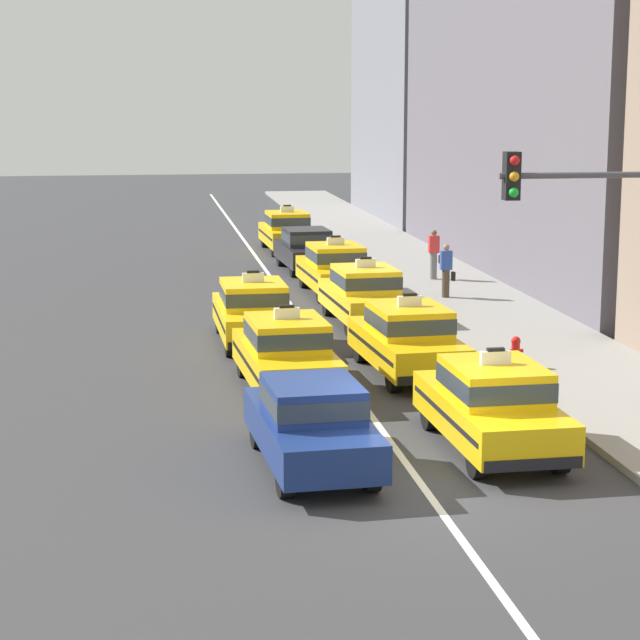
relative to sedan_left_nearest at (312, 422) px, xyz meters
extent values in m
plane|color=#353538|center=(1.70, -1.32, -0.85)|extent=(160.00, 160.00, 0.00)
cube|color=silver|center=(1.70, 18.68, -0.84)|extent=(0.14, 80.00, 0.01)
cube|color=gray|center=(7.30, 13.68, -0.77)|extent=(4.00, 90.00, 0.15)
cylinder|color=black|center=(-0.80, 1.41, -0.53)|extent=(0.28, 0.65, 0.64)
cylinder|color=black|center=(0.64, 1.49, -0.53)|extent=(0.28, 0.65, 0.64)
cylinder|color=black|center=(-0.64, -1.42, -0.53)|extent=(0.28, 0.65, 0.64)
cylinder|color=black|center=(0.80, -1.34, -0.53)|extent=(0.28, 0.65, 0.64)
cube|color=navy|center=(0.00, 0.03, -0.20)|extent=(2.01, 4.39, 0.66)
cube|color=navy|center=(0.00, -0.07, 0.43)|extent=(1.67, 1.99, 0.60)
cube|color=#2D3842|center=(0.00, -0.07, 0.43)|extent=(1.69, 2.01, 0.33)
cylinder|color=black|center=(-0.59, 7.09, -0.53)|extent=(0.27, 0.65, 0.64)
cylinder|color=black|center=(0.88, 7.16, -0.53)|extent=(0.27, 0.65, 0.64)
cylinder|color=black|center=(-0.43, 4.03, -0.53)|extent=(0.27, 0.65, 0.64)
cylinder|color=black|center=(1.04, 4.11, -0.53)|extent=(0.27, 0.65, 0.64)
cube|color=yellow|center=(0.22, 5.60, -0.18)|extent=(2.03, 4.59, 0.70)
cube|color=black|center=(0.22, 5.60, -0.13)|extent=(2.03, 4.23, 0.10)
cube|color=yellow|center=(0.23, 5.45, 0.49)|extent=(1.71, 2.18, 0.64)
cube|color=#2D3842|center=(0.23, 5.45, 0.49)|extent=(1.73, 2.20, 0.35)
cube|color=white|center=(0.23, 5.45, 0.93)|extent=(0.57, 0.15, 0.24)
cube|color=black|center=(0.23, 5.45, 1.08)|extent=(0.33, 0.13, 0.06)
cube|color=black|center=(0.11, 7.80, -0.43)|extent=(1.71, 0.23, 0.20)
cube|color=black|center=(0.34, 3.39, -0.43)|extent=(1.71, 0.23, 0.20)
cylinder|color=black|center=(-0.77, 12.36, -0.53)|extent=(0.25, 0.64, 0.64)
cylinder|color=black|center=(0.71, 12.37, -0.53)|extent=(0.25, 0.64, 0.64)
cylinder|color=black|center=(-0.73, 9.30, -0.53)|extent=(0.25, 0.64, 0.64)
cylinder|color=black|center=(0.75, 9.31, -0.53)|extent=(0.25, 0.64, 0.64)
cube|color=yellow|center=(-0.01, 10.83, -0.18)|extent=(1.86, 4.52, 0.70)
cube|color=black|center=(-0.01, 10.83, -0.13)|extent=(1.87, 4.16, 0.10)
cube|color=yellow|center=(-0.01, 10.68, 0.49)|extent=(1.63, 2.12, 0.64)
cube|color=#2D3842|center=(-0.01, 10.68, 0.49)|extent=(1.65, 2.14, 0.35)
cube|color=white|center=(-0.01, 10.68, 0.93)|extent=(0.56, 0.13, 0.24)
cube|color=black|center=(-0.01, 10.68, 1.08)|extent=(0.32, 0.11, 0.06)
cube|color=black|center=(-0.04, 13.04, -0.43)|extent=(1.71, 0.16, 0.20)
cube|color=black|center=(0.02, 8.62, -0.43)|extent=(1.71, 0.16, 0.20)
cylinder|color=black|center=(2.64, 2.13, -0.53)|extent=(0.26, 0.65, 0.64)
cylinder|color=black|center=(4.12, 2.17, -0.53)|extent=(0.26, 0.65, 0.64)
cylinder|color=black|center=(2.73, -0.93, -0.53)|extent=(0.26, 0.65, 0.64)
cylinder|color=black|center=(4.20, -0.89, -0.53)|extent=(0.26, 0.65, 0.64)
cube|color=yellow|center=(3.42, 0.62, -0.18)|extent=(1.92, 4.55, 0.70)
cube|color=black|center=(3.42, 0.62, -0.13)|extent=(1.93, 4.19, 0.10)
cube|color=yellow|center=(3.43, 0.47, 0.49)|extent=(1.66, 2.14, 0.64)
cube|color=#2D3842|center=(3.43, 0.47, 0.49)|extent=(1.68, 2.16, 0.35)
cube|color=white|center=(3.43, 0.47, 0.93)|extent=(0.56, 0.14, 0.24)
cube|color=black|center=(3.43, 0.47, 1.08)|extent=(0.32, 0.12, 0.06)
cube|color=black|center=(3.36, 2.83, -0.43)|extent=(1.71, 0.19, 0.20)
cube|color=black|center=(3.49, -1.59, -0.43)|extent=(1.71, 0.19, 0.20)
cylinder|color=black|center=(2.38, 8.20, -0.53)|extent=(0.28, 0.65, 0.64)
cylinder|color=black|center=(3.85, 8.29, -0.53)|extent=(0.28, 0.65, 0.64)
cylinder|color=black|center=(2.56, 5.15, -0.53)|extent=(0.28, 0.65, 0.64)
cylinder|color=black|center=(4.04, 5.24, -0.53)|extent=(0.28, 0.65, 0.64)
cube|color=yellow|center=(3.21, 6.72, -0.18)|extent=(2.06, 4.60, 0.70)
cube|color=black|center=(3.21, 6.72, -0.13)|extent=(2.06, 4.24, 0.10)
cube|color=yellow|center=(3.22, 6.57, 0.49)|extent=(1.72, 2.19, 0.64)
cube|color=#2D3842|center=(3.22, 6.57, 0.49)|extent=(1.74, 2.21, 0.35)
cube|color=white|center=(3.22, 6.57, 0.93)|extent=(0.57, 0.15, 0.24)
cube|color=black|center=(3.22, 6.57, 1.08)|extent=(0.33, 0.13, 0.06)
cube|color=black|center=(3.08, 8.93, -0.43)|extent=(1.72, 0.24, 0.20)
cube|color=black|center=(3.34, 4.51, -0.43)|extent=(1.72, 0.24, 0.20)
cylinder|color=black|center=(2.56, 14.50, -0.53)|extent=(0.27, 0.65, 0.64)
cylinder|color=black|center=(4.04, 14.57, -0.53)|extent=(0.27, 0.65, 0.64)
cylinder|color=black|center=(2.70, 11.45, -0.53)|extent=(0.27, 0.65, 0.64)
cylinder|color=black|center=(4.18, 11.51, -0.53)|extent=(0.27, 0.65, 0.64)
cube|color=yellow|center=(3.37, 13.01, -0.18)|extent=(2.00, 4.58, 0.70)
cube|color=black|center=(3.37, 13.01, -0.13)|extent=(2.01, 4.22, 0.10)
cube|color=yellow|center=(3.38, 12.86, 0.49)|extent=(1.69, 2.17, 0.64)
cube|color=#2D3842|center=(3.38, 12.86, 0.49)|extent=(1.72, 2.19, 0.35)
cube|color=white|center=(3.38, 12.86, 0.93)|extent=(0.56, 0.15, 0.24)
cube|color=black|center=(3.38, 12.86, 1.08)|extent=(0.32, 0.12, 0.06)
cube|color=black|center=(3.27, 15.22, -0.43)|extent=(1.71, 0.22, 0.20)
cube|color=black|center=(3.47, 10.80, -0.43)|extent=(1.71, 0.22, 0.20)
cylinder|color=black|center=(2.56, 19.72, -0.53)|extent=(0.27, 0.65, 0.64)
cylinder|color=black|center=(4.03, 19.79, -0.53)|extent=(0.27, 0.65, 0.64)
cylinder|color=black|center=(2.69, 16.67, -0.53)|extent=(0.27, 0.65, 0.64)
cylinder|color=black|center=(4.17, 16.73, -0.53)|extent=(0.27, 0.65, 0.64)
cube|color=yellow|center=(3.36, 18.23, -0.18)|extent=(1.99, 4.57, 0.70)
cube|color=black|center=(3.36, 18.23, -0.13)|extent=(2.00, 4.22, 0.10)
cube|color=yellow|center=(3.37, 18.08, 0.49)|extent=(1.69, 2.17, 0.64)
cube|color=#2D3842|center=(3.37, 18.08, 0.49)|extent=(1.71, 2.19, 0.35)
cube|color=white|center=(3.37, 18.08, 0.93)|extent=(0.56, 0.14, 0.24)
cube|color=black|center=(3.37, 18.08, 1.08)|extent=(0.32, 0.12, 0.06)
cube|color=black|center=(3.27, 20.43, -0.43)|extent=(1.71, 0.21, 0.20)
cube|color=black|center=(3.46, 16.02, -0.43)|extent=(1.71, 0.21, 0.20)
cylinder|color=black|center=(2.38, 25.01, -0.53)|extent=(0.27, 0.65, 0.64)
cylinder|color=black|center=(3.82, 25.08, -0.53)|extent=(0.27, 0.65, 0.64)
cylinder|color=black|center=(2.53, 22.17, -0.53)|extent=(0.27, 0.65, 0.64)
cylinder|color=black|center=(3.97, 22.25, -0.53)|extent=(0.27, 0.65, 0.64)
cube|color=black|center=(3.17, 23.63, -0.20)|extent=(1.97, 4.38, 0.66)
cube|color=black|center=(3.18, 23.53, 0.43)|extent=(1.65, 1.98, 0.60)
cube|color=#2D3842|center=(3.18, 23.53, 0.43)|extent=(1.67, 2.00, 0.33)
cylinder|color=black|center=(2.35, 30.77, -0.53)|extent=(0.26, 0.65, 0.64)
cylinder|color=black|center=(3.83, 30.81, -0.53)|extent=(0.26, 0.65, 0.64)
cylinder|color=black|center=(2.45, 27.71, -0.53)|extent=(0.26, 0.65, 0.64)
cylinder|color=black|center=(3.92, 27.75, -0.53)|extent=(0.26, 0.65, 0.64)
cube|color=yellow|center=(3.14, 29.26, -0.18)|extent=(1.94, 4.55, 0.70)
cube|color=black|center=(3.14, 29.26, -0.13)|extent=(1.94, 4.19, 0.10)
cube|color=yellow|center=(3.14, 29.11, 0.49)|extent=(1.66, 2.15, 0.64)
cube|color=#2D3842|center=(3.14, 29.11, 0.49)|extent=(1.68, 2.17, 0.35)
cube|color=white|center=(3.14, 29.11, 0.93)|extent=(0.56, 0.14, 0.24)
cube|color=black|center=(3.14, 29.11, 1.08)|extent=(0.32, 0.12, 0.06)
cube|color=black|center=(3.07, 31.47, -0.43)|extent=(1.71, 0.19, 0.20)
cube|color=black|center=(3.21, 27.05, -0.43)|extent=(1.71, 0.19, 0.20)
cylinder|color=slate|center=(7.14, 20.04, -0.24)|extent=(0.24, 0.24, 0.92)
cube|color=red|center=(7.14, 20.04, 0.51)|extent=(0.36, 0.22, 0.59)
sphere|color=brown|center=(7.14, 20.04, 0.92)|extent=(0.20, 0.20, 0.20)
cube|color=brown|center=(7.38, 20.04, -0.01)|extent=(0.10, 0.20, 0.28)
cylinder|color=#473828|center=(6.61, 16.30, -0.26)|extent=(0.24, 0.24, 0.88)
cube|color=#2D4CA5|center=(6.61, 16.30, 0.48)|extent=(0.36, 0.22, 0.60)
sphere|color=#9E7051|center=(6.61, 16.30, 0.89)|extent=(0.20, 0.20, 0.20)
cube|color=black|center=(6.85, 16.30, -0.04)|extent=(0.10, 0.20, 0.28)
cylinder|color=red|center=(5.78, 6.54, -0.40)|extent=(0.20, 0.20, 0.60)
sphere|color=red|center=(5.78, 6.54, -0.08)|extent=(0.22, 0.22, 0.22)
cylinder|color=red|center=(5.65, 6.54, -0.32)|extent=(0.10, 0.08, 0.08)
cylinder|color=red|center=(5.91, 6.54, -0.32)|extent=(0.10, 0.08, 0.08)
cylinder|color=#47474C|center=(4.15, -1.66, 4.35)|extent=(2.80, 0.10, 0.10)
cube|color=black|center=(2.95, -1.66, 4.35)|extent=(0.24, 0.24, 0.76)
sphere|color=red|center=(2.95, -1.79, 4.60)|extent=(0.16, 0.16, 0.16)
sphere|color=orange|center=(2.95, -1.79, 4.35)|extent=(0.16, 0.16, 0.16)
sphere|color=green|center=(2.95, -1.79, 4.10)|extent=(0.16, 0.16, 0.16)
camera|label=1|loc=(-2.85, -19.89, 5.62)|focal=67.01mm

